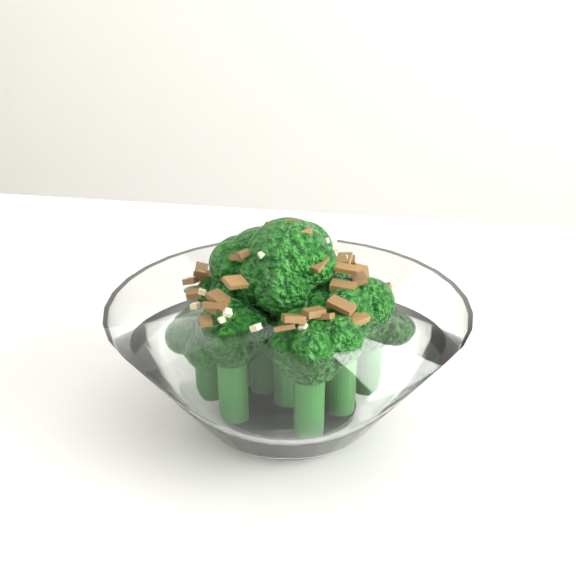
% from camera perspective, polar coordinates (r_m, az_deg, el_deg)
% --- Properties ---
extents(table, '(1.31, 0.97, 0.75)m').
position_cam_1_polar(table, '(0.64, -11.19, -11.88)').
color(table, white).
rests_on(table, ground).
extents(broccoli_dish, '(0.23, 0.23, 0.14)m').
position_cam_1_polar(broccoli_dish, '(0.53, -0.07, -4.25)').
color(broccoli_dish, white).
rests_on(broccoli_dish, table).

